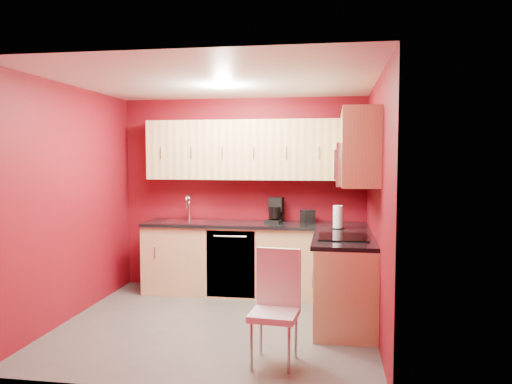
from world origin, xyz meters
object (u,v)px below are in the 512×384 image
(napkin_holder, at_px, (308,216))
(paper_towel, at_px, (338,217))
(microwave, at_px, (355,164))
(sink, at_px, (186,219))
(dining_chair, at_px, (274,308))
(coffee_maker, at_px, (274,210))

(napkin_holder, height_order, paper_towel, paper_towel)
(microwave, bearing_deg, sink, 154.40)
(microwave, relative_size, sink, 1.46)
(sink, relative_size, paper_towel, 1.96)
(microwave, distance_m, napkin_holder, 1.40)
(napkin_holder, distance_m, dining_chair, 2.26)
(coffee_maker, bearing_deg, microwave, -36.67)
(coffee_maker, bearing_deg, sink, -162.49)
(microwave, distance_m, coffee_maker, 1.58)
(paper_towel, xyz_separation_m, dining_chair, (-0.53, -1.74, -0.57))
(coffee_maker, height_order, paper_towel, coffee_maker)
(coffee_maker, xyz_separation_m, paper_towel, (0.79, -0.45, -0.02))
(napkin_holder, height_order, dining_chair, napkin_holder)
(coffee_maker, distance_m, paper_towel, 0.92)
(paper_towel, bearing_deg, sink, 169.64)
(paper_towel, height_order, dining_chair, paper_towel)
(microwave, distance_m, dining_chair, 1.75)
(paper_towel, bearing_deg, napkin_holder, 129.29)
(microwave, height_order, napkin_holder, microwave)
(coffee_maker, distance_m, dining_chair, 2.29)
(microwave, xyz_separation_m, napkin_holder, (-0.53, 1.10, -0.67))
(coffee_maker, xyz_separation_m, dining_chair, (0.26, -2.20, -0.59))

